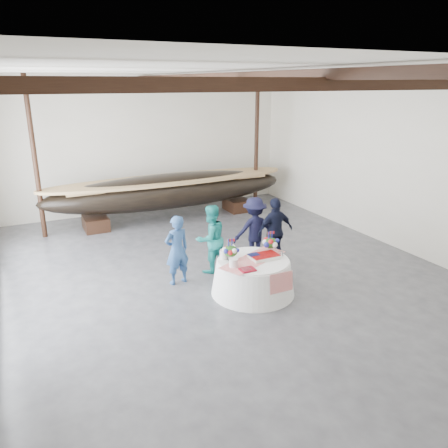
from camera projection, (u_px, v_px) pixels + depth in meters
name	position (u px, v px, depth m)	size (l,w,h in m)	color
floor	(220.00, 272.00, 10.31)	(10.00, 12.00, 0.01)	#3D3D42
wall_back	(144.00, 145.00, 14.74)	(10.00, 0.02, 4.50)	silver
wall_right	(388.00, 161.00, 11.68)	(0.02, 12.00, 4.50)	silver
ceiling	(219.00, 70.00, 8.91)	(10.00, 12.00, 0.01)	white
pavilion_structure	(204.00, 95.00, 9.72)	(9.80, 11.76, 4.50)	black
longboat_display	(170.00, 191.00, 13.96)	(8.01, 1.60, 1.50)	black
banquet_table	(253.00, 276.00, 9.19)	(1.76, 1.76, 0.76)	white
tabletop_items	(251.00, 251.00, 9.15)	(1.71, 1.17, 0.40)	red
guest_woman_blue	(177.00, 250.00, 9.52)	(0.57, 0.38, 1.57)	navy
guest_woman_teal	(211.00, 239.00, 10.13)	(0.79, 0.61, 1.62)	teal
guest_man_left	(254.00, 230.00, 10.74)	(1.05, 0.61, 1.63)	black
guest_man_right	(275.00, 231.00, 10.56)	(0.98, 0.41, 1.66)	black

